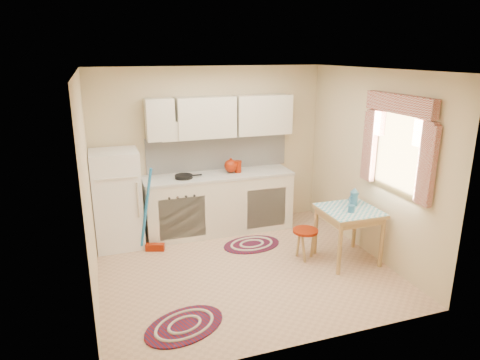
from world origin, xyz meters
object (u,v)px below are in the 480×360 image
at_px(base_cabinets, 219,204).
at_px(table, 348,235).
at_px(fridge, 117,199).
at_px(stool, 305,244).

xyz_separation_m(base_cabinets, table, (1.35, -1.51, -0.08)).
relative_size(fridge, table, 1.94).
bearing_deg(table, fridge, 152.93).
height_order(fridge, stool, fridge).
bearing_deg(table, base_cabinets, 131.83).
height_order(table, stool, table).
bearing_deg(table, stool, 157.61).
bearing_deg(stool, table, -22.39).
height_order(base_cabinets, stool, base_cabinets).
bearing_deg(stool, fridge, 151.94).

